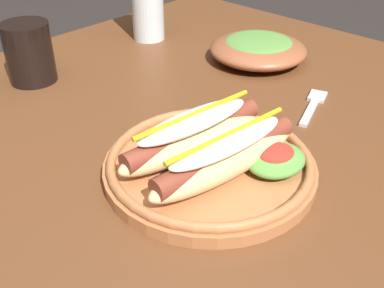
# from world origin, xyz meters

# --- Properties ---
(dining_table) EXTENTS (1.19, 1.02, 0.74)m
(dining_table) POSITION_xyz_m (0.00, 0.00, 0.64)
(dining_table) COLOR brown
(dining_table) RESTS_ON ground_plane
(hot_dog_plate) EXTENTS (0.26, 0.26, 0.08)m
(hot_dog_plate) POSITION_xyz_m (0.01, -0.06, 0.77)
(hot_dog_plate) COLOR #B77042
(hot_dog_plate) RESTS_ON dining_table
(fork) EXTENTS (0.12, 0.06, 0.00)m
(fork) POSITION_xyz_m (0.25, -0.05, 0.74)
(fork) COLOR silver
(fork) RESTS_ON dining_table
(soda_cup) EXTENTS (0.08, 0.08, 0.10)m
(soda_cup) POSITION_xyz_m (-0.00, 0.35, 0.79)
(soda_cup) COLOR black
(soda_cup) RESTS_ON dining_table
(side_bowl) EXTENTS (0.18, 0.18, 0.05)m
(side_bowl) POSITION_xyz_m (0.33, 0.12, 0.76)
(side_bowl) COLOR brown
(side_bowl) RESTS_ON dining_table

